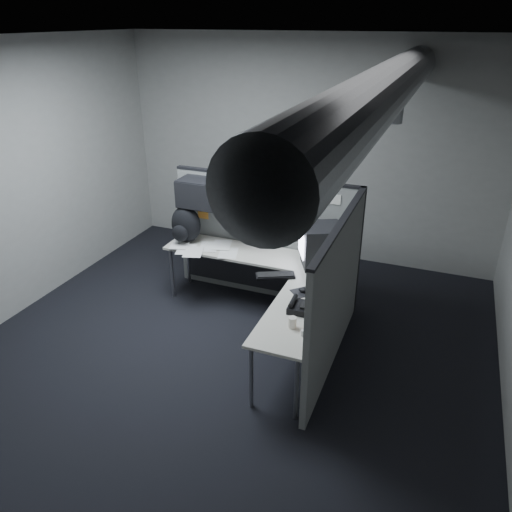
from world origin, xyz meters
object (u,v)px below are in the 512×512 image
at_px(desk, 266,275).
at_px(backpack, 185,225).
at_px(monitor, 321,246).
at_px(phone, 299,307).
at_px(keyboard, 275,275).

relative_size(desk, backpack, 4.80).
xyz_separation_m(monitor, phone, (0.07, -1.04, -0.21)).
bearing_deg(monitor, keyboard, -111.12).
distance_m(keyboard, phone, 0.74).
distance_m(desk, monitor, 0.74).
bearing_deg(backpack, keyboard, 0.87).
relative_size(monitor, phone, 2.32).
bearing_deg(monitor, phone, -66.93).
bearing_deg(phone, keyboard, 135.43).
relative_size(keyboard, backpack, 0.96).
bearing_deg(keyboard, desk, 150.05).
bearing_deg(desk, backpack, 167.32).
relative_size(monitor, backpack, 1.21).
bearing_deg(keyboard, phone, -33.18).
bearing_deg(phone, monitor, 100.61).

